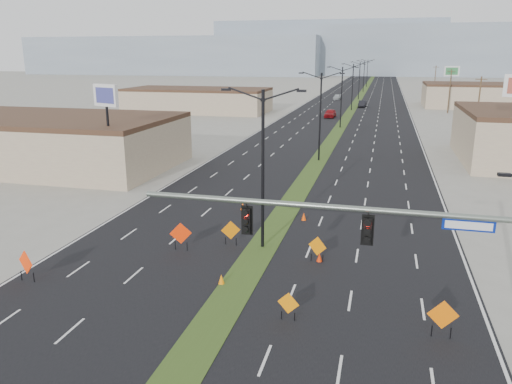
% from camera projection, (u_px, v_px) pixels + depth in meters
% --- Properties ---
extents(ground, '(600.00, 600.00, 0.00)m').
position_uv_depth(ground, '(196.00, 350.00, 20.96)').
color(ground, gray).
rests_on(ground, ground).
extents(road_surface, '(25.00, 400.00, 0.02)m').
position_uv_depth(road_surface, '(352.00, 108.00, 114.34)').
color(road_surface, black).
rests_on(road_surface, ground).
extents(median_strip, '(2.00, 400.00, 0.04)m').
position_uv_depth(median_strip, '(352.00, 108.00, 114.34)').
color(median_strip, '#374D1B').
rests_on(median_strip, ground).
extents(building_sw_near, '(40.00, 16.00, 5.00)m').
position_uv_depth(building_sw_near, '(1.00, 141.00, 56.64)').
color(building_sw_near, tan).
rests_on(building_sw_near, ground).
extents(building_sw_far, '(30.00, 14.00, 4.50)m').
position_uv_depth(building_sw_far, '(198.00, 101.00, 107.35)').
color(building_sw_far, tan).
rests_on(building_sw_far, ground).
extents(mesa_west, '(180.00, 50.00, 22.00)m').
position_uv_depth(mesa_west, '(176.00, 56.00, 308.06)').
color(mesa_west, gray).
rests_on(mesa_west, ground).
extents(mesa_center, '(220.00, 50.00, 28.00)m').
position_uv_depth(mesa_center, '(447.00, 51.00, 287.85)').
color(mesa_center, gray).
rests_on(mesa_center, ground).
extents(mesa_backdrop, '(140.00, 50.00, 32.00)m').
position_uv_depth(mesa_backdrop, '(329.00, 48.00, 322.66)').
color(mesa_backdrop, gray).
rests_on(mesa_backdrop, ground).
extents(signal_mast, '(16.30, 0.60, 8.00)m').
position_uv_depth(signal_mast, '(415.00, 245.00, 19.51)').
color(signal_mast, slate).
rests_on(signal_mast, ground).
extents(streetlight_0, '(5.15, 0.24, 10.02)m').
position_uv_depth(streetlight_0, '(263.00, 165.00, 30.72)').
color(streetlight_0, black).
rests_on(streetlight_0, ground).
extents(streetlight_1, '(5.15, 0.24, 10.02)m').
position_uv_depth(streetlight_1, '(320.00, 114.00, 56.86)').
color(streetlight_1, black).
rests_on(streetlight_1, ground).
extents(streetlight_2, '(5.15, 0.24, 10.02)m').
position_uv_depth(streetlight_2, '(341.00, 95.00, 83.01)').
color(streetlight_2, black).
rests_on(streetlight_2, ground).
extents(streetlight_3, '(5.15, 0.24, 10.02)m').
position_uv_depth(streetlight_3, '(353.00, 85.00, 109.16)').
color(streetlight_3, black).
rests_on(streetlight_3, ground).
extents(streetlight_4, '(5.15, 0.24, 10.02)m').
position_uv_depth(streetlight_4, '(359.00, 79.00, 135.31)').
color(streetlight_4, black).
rests_on(streetlight_4, ground).
extents(streetlight_5, '(5.15, 0.24, 10.02)m').
position_uv_depth(streetlight_5, '(364.00, 75.00, 161.45)').
color(streetlight_5, black).
rests_on(streetlight_5, ground).
extents(streetlight_6, '(5.15, 0.24, 10.02)m').
position_uv_depth(streetlight_6, '(367.00, 72.00, 187.60)').
color(streetlight_6, black).
rests_on(streetlight_6, ground).
extents(utility_pole_1, '(1.60, 0.20, 9.00)m').
position_uv_depth(utility_pole_1, '(478.00, 107.00, 70.98)').
color(utility_pole_1, '#4C3823').
rests_on(utility_pole_1, ground).
extents(utility_pole_2, '(1.60, 0.20, 9.00)m').
position_uv_depth(utility_pole_2, '(450.00, 91.00, 103.66)').
color(utility_pole_2, '#4C3823').
rests_on(utility_pole_2, ground).
extents(utility_pole_3, '(1.60, 0.20, 9.00)m').
position_uv_depth(utility_pole_3, '(435.00, 82.00, 136.35)').
color(utility_pole_3, '#4C3823').
rests_on(utility_pole_3, ground).
extents(car_left, '(2.14, 4.86, 1.63)m').
position_uv_depth(car_left, '(330.00, 113.00, 97.62)').
color(car_left, maroon).
rests_on(car_left, ground).
extents(car_mid, '(1.81, 4.60, 1.49)m').
position_uv_depth(car_mid, '(362.00, 104.00, 116.95)').
color(car_mid, black).
rests_on(car_mid, ground).
extents(car_far, '(1.87, 4.49, 1.30)m').
position_uv_depth(car_far, '(337.00, 97.00, 136.15)').
color(car_far, '#ADB4B7').
rests_on(car_far, ground).
extents(construction_sign_0, '(1.26, 0.58, 1.81)m').
position_uv_depth(construction_sign_0, '(26.00, 263.00, 27.02)').
color(construction_sign_0, '#FF3405').
rests_on(construction_sign_0, ground).
extents(construction_sign_1, '(1.16, 0.51, 1.65)m').
position_uv_depth(construction_sign_1, '(231.00, 231.00, 32.23)').
color(construction_sign_1, orange).
rests_on(construction_sign_1, ground).
extents(construction_sign_2, '(1.30, 0.54, 1.84)m').
position_uv_depth(construction_sign_2, '(181.00, 234.00, 31.33)').
color(construction_sign_2, '#FF3205').
rests_on(construction_sign_2, ground).
extents(construction_sign_3, '(1.05, 0.23, 1.41)m').
position_uv_depth(construction_sign_3, '(288.00, 304.00, 23.10)').
color(construction_sign_3, orange).
rests_on(construction_sign_3, ground).
extents(construction_sign_4, '(1.12, 0.48, 1.59)m').
position_uv_depth(construction_sign_4, '(317.00, 247.00, 29.64)').
color(construction_sign_4, orange).
rests_on(construction_sign_4, ground).
extents(construction_sign_5, '(1.35, 0.15, 1.80)m').
position_uv_depth(construction_sign_5, '(443.00, 316.00, 21.59)').
color(construction_sign_5, '#E96404').
rests_on(construction_sign_5, ground).
extents(cone_0, '(0.35, 0.35, 0.59)m').
position_uv_depth(cone_0, '(221.00, 279.00, 26.87)').
color(cone_0, orange).
rests_on(cone_0, ground).
extents(cone_1, '(0.39, 0.39, 0.60)m').
position_uv_depth(cone_1, '(304.00, 217.00, 37.24)').
color(cone_1, '#E74304').
rests_on(cone_1, ground).
extents(cone_2, '(0.36, 0.36, 0.56)m').
position_uv_depth(cone_2, '(319.00, 257.00, 29.83)').
color(cone_2, red).
rests_on(cone_2, ground).
extents(cone_3, '(0.46, 0.46, 0.62)m').
position_uv_depth(cone_3, '(243.00, 206.00, 39.73)').
color(cone_3, '#FF5705').
rests_on(cone_3, ground).
extents(pole_sign_west, '(2.98, 1.39, 9.35)m').
position_uv_depth(pole_sign_west, '(106.00, 103.00, 46.24)').
color(pole_sign_west, black).
rests_on(pole_sign_west, ground).
extents(pole_sign_east_far, '(3.15, 1.03, 9.65)m').
position_uv_depth(pole_sign_east_far, '(451.00, 75.00, 103.51)').
color(pole_sign_east_far, black).
rests_on(pole_sign_east_far, ground).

